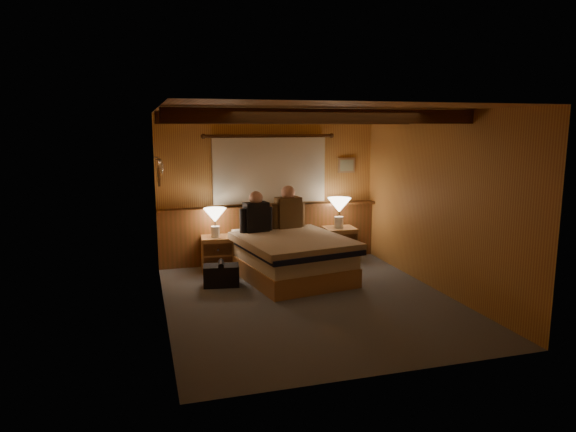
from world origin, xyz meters
name	(u,v)px	position (x,y,z in m)	size (l,w,h in m)	color
floor	(309,300)	(0.00, 0.00, 0.00)	(4.20, 4.20, 0.00)	slate
ceiling	(311,110)	(0.00, 0.00, 2.40)	(4.20, 4.20, 0.00)	#C18B48
wall_back	(269,188)	(0.00, 2.10, 1.20)	(3.60, 3.60, 0.00)	gold
wall_left	(161,215)	(-1.80, 0.00, 1.20)	(4.20, 4.20, 0.00)	gold
wall_right	(437,202)	(1.80, 0.00, 1.20)	(4.20, 4.20, 0.00)	gold
wall_front	(388,245)	(0.00, -2.10, 1.20)	(3.60, 3.60, 0.00)	gold
wainscot	(270,232)	(0.00, 2.04, 0.49)	(3.60, 0.23, 0.94)	brown
curtain_window	(270,169)	(0.00, 2.03, 1.52)	(2.18, 0.09, 1.11)	#4D2A13
ceiling_beams	(307,117)	(0.00, 0.15, 2.31)	(3.60, 1.65, 0.16)	#4D2A13
coat_rail	(161,164)	(-1.72, 1.58, 1.67)	(0.05, 0.55, 0.24)	white
framed_print	(347,165)	(1.35, 2.08, 1.55)	(0.30, 0.04, 0.25)	tan
bed	(291,256)	(0.05, 1.01, 0.32)	(1.69, 2.03, 0.62)	#AB7948
nightstand_left	(217,253)	(-0.92, 1.76, 0.26)	(0.50, 0.46, 0.52)	#AB7948
nightstand_right	(339,244)	(1.11, 1.75, 0.28)	(0.53, 0.48, 0.55)	#AB7948
lamp_left	(215,217)	(-0.94, 1.72, 0.84)	(0.34, 0.34, 0.45)	silver
lamp_right	(339,207)	(1.08, 1.71, 0.90)	(0.38, 0.38, 0.50)	silver
person_left	(256,215)	(-0.35, 1.52, 0.87)	(0.52, 0.27, 0.64)	black
person_right	(288,210)	(0.21, 1.68, 0.90)	(0.56, 0.28, 0.69)	#4F381F
duffel_bag	(221,275)	(-0.99, 0.92, 0.15)	(0.53, 0.36, 0.35)	black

